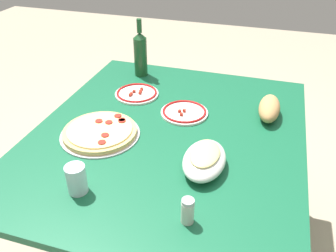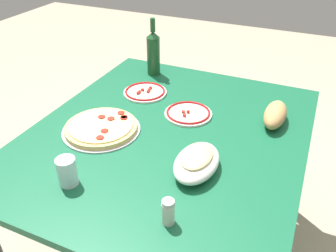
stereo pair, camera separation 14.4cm
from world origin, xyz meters
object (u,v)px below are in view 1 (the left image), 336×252
(baked_pasta_dish, at_px, (204,159))
(spice_shaker, at_px, (188,211))
(side_plate_near, at_px, (184,112))
(side_plate_far, at_px, (137,93))
(bread_loaf, at_px, (269,108))
(pepperoni_pizza, at_px, (100,132))
(wine_bottle, at_px, (140,53))
(water_glass, at_px, (76,179))
(dining_table, at_px, (168,153))

(baked_pasta_dish, distance_m, spice_shaker, 0.26)
(side_plate_near, height_order, spice_shaker, spice_shaker)
(side_plate_far, height_order, bread_loaf, bread_loaf)
(pepperoni_pizza, bearing_deg, wine_bottle, 4.55)
(water_glass, relative_size, spice_shaker, 1.17)
(side_plate_near, bearing_deg, spice_shaker, -164.33)
(side_plate_near, xyz_separation_m, spice_shaker, (-0.60, -0.17, 0.03))
(dining_table, xyz_separation_m, bread_loaf, (0.25, -0.39, 0.15))
(pepperoni_pizza, height_order, side_plate_far, pepperoni_pizza)
(wine_bottle, relative_size, side_plate_far, 1.43)
(pepperoni_pizza, bearing_deg, side_plate_far, -2.41)
(wine_bottle, relative_size, spice_shaker, 3.51)
(baked_pasta_dish, relative_size, wine_bottle, 0.78)
(side_plate_near, distance_m, spice_shaker, 0.63)
(pepperoni_pizza, distance_m, water_glass, 0.33)
(wine_bottle, distance_m, water_glass, 0.93)
(wine_bottle, xyz_separation_m, spice_shaker, (-0.94, -0.50, -0.08))
(wine_bottle, xyz_separation_m, water_glass, (-0.92, -0.13, -0.07))
(dining_table, bearing_deg, pepperoni_pizza, 111.33)
(baked_pasta_dish, distance_m, water_glass, 0.44)
(wine_bottle, xyz_separation_m, side_plate_near, (-0.34, -0.33, -0.12))
(side_plate_near, relative_size, bread_loaf, 0.98)
(pepperoni_pizza, height_order, water_glass, water_glass)
(baked_pasta_dish, relative_size, side_plate_far, 1.12)
(dining_table, xyz_separation_m, baked_pasta_dish, (-0.18, -0.19, 0.15))
(wine_bottle, relative_size, bread_loaf, 1.42)
(spice_shaker, bearing_deg, wine_bottle, 28.18)
(wine_bottle, bearing_deg, baked_pasta_dish, -143.76)
(side_plate_near, bearing_deg, water_glass, 160.39)
(baked_pasta_dish, height_order, wine_bottle, wine_bottle)
(side_plate_far, bearing_deg, water_glass, -174.83)
(dining_table, height_order, wine_bottle, wine_bottle)
(dining_table, xyz_separation_m, water_glass, (-0.42, 0.18, 0.16))
(baked_pasta_dish, xyz_separation_m, wine_bottle, (0.68, 0.50, 0.08))
(side_plate_far, bearing_deg, side_plate_near, -111.27)
(dining_table, distance_m, water_glass, 0.49)
(wine_bottle, bearing_deg, bread_loaf, -109.53)
(dining_table, relative_size, baked_pasta_dish, 5.35)
(dining_table, relative_size, pepperoni_pizza, 3.94)
(wine_bottle, xyz_separation_m, bread_loaf, (-0.25, -0.70, -0.08))
(dining_table, distance_m, side_plate_far, 0.38)
(pepperoni_pizza, bearing_deg, spice_shaker, -126.73)
(spice_shaker, bearing_deg, side_plate_near, 15.67)
(wine_bottle, bearing_deg, dining_table, -148.36)
(pepperoni_pizza, xyz_separation_m, baked_pasta_dish, (-0.08, -0.45, 0.03))
(baked_pasta_dish, bearing_deg, side_plate_far, 44.03)
(side_plate_near, height_order, bread_loaf, bread_loaf)
(water_glass, distance_m, bread_loaf, 0.88)
(dining_table, height_order, baked_pasta_dish, baked_pasta_dish)
(side_plate_near, bearing_deg, bread_loaf, -76.27)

